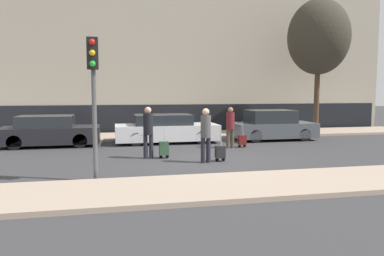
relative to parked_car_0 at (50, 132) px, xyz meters
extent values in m
plane|color=#38383A|center=(5.58, -4.67, -0.63)|extent=(80.00, 80.00, 0.00)
cube|color=tan|center=(5.58, -8.42, -0.57)|extent=(28.00, 2.50, 0.12)
cube|color=tan|center=(5.58, 2.33, -0.57)|extent=(28.00, 3.00, 0.12)
cube|color=#A89E8C|center=(5.58, 5.56, 5.44)|extent=(28.00, 2.05, 12.14)
cube|color=black|center=(5.58, 4.51, 0.17)|extent=(27.44, 0.06, 1.60)
cube|color=black|center=(0.04, 0.00, -0.14)|extent=(4.12, 1.81, 0.70)
cube|color=#23282D|center=(-0.12, 0.00, 0.46)|extent=(2.27, 1.60, 0.49)
cylinder|color=black|center=(1.32, -0.82, -0.33)|extent=(0.60, 0.18, 0.60)
cylinder|color=black|center=(1.32, 0.82, -0.33)|extent=(0.60, 0.18, 0.60)
cylinder|color=black|center=(-1.24, -0.82, -0.33)|extent=(0.60, 0.18, 0.60)
cylinder|color=black|center=(-1.24, 0.82, -0.33)|extent=(0.60, 0.18, 0.60)
cube|color=silver|center=(5.11, 0.04, -0.14)|extent=(4.69, 1.84, 0.70)
cube|color=#23282D|center=(4.92, 0.04, 0.45)|extent=(2.58, 1.62, 0.47)
cylinder|color=black|center=(6.56, -0.79, -0.33)|extent=(0.60, 0.18, 0.60)
cylinder|color=black|center=(6.56, 0.87, -0.33)|extent=(0.60, 0.18, 0.60)
cylinder|color=black|center=(3.66, -0.79, -0.33)|extent=(0.60, 0.18, 0.60)
cylinder|color=black|center=(3.66, 0.87, -0.33)|extent=(0.60, 0.18, 0.60)
cube|color=#4C5156|center=(10.34, -0.04, -0.14)|extent=(3.97, 1.80, 0.70)
cube|color=#23282D|center=(10.18, -0.04, 0.52)|extent=(2.19, 1.59, 0.62)
cylinder|color=black|center=(11.57, -0.85, -0.33)|extent=(0.60, 0.18, 0.60)
cylinder|color=black|center=(11.57, 0.77, -0.33)|extent=(0.60, 0.18, 0.60)
cylinder|color=black|center=(9.11, -0.85, -0.33)|extent=(0.60, 0.18, 0.60)
cylinder|color=black|center=(9.11, 0.77, -0.33)|extent=(0.60, 0.18, 0.60)
cylinder|color=#23232D|center=(3.98, -3.88, -0.21)|extent=(0.15, 0.15, 0.85)
cylinder|color=#23232D|center=(3.79, -3.85, -0.21)|extent=(0.15, 0.15, 0.85)
cylinder|color=black|center=(3.88, -3.87, 0.59)|extent=(0.34, 0.34, 0.74)
sphere|color=tan|center=(3.88, -3.87, 1.08)|extent=(0.24, 0.24, 0.24)
cube|color=#335138|center=(4.43, -3.96, -0.27)|extent=(0.32, 0.24, 0.48)
cylinder|color=black|center=(4.31, -3.96, -0.57)|extent=(0.12, 0.03, 0.12)
cylinder|color=black|center=(4.54, -3.96, -0.57)|extent=(0.12, 0.03, 0.12)
cylinder|color=gray|center=(4.43, -4.03, 0.25)|extent=(0.02, 0.19, 0.53)
cylinder|color=#23232D|center=(5.77, -5.03, -0.21)|extent=(0.15, 0.15, 0.84)
cylinder|color=#23232D|center=(5.58, -5.07, -0.21)|extent=(0.15, 0.15, 0.84)
cylinder|color=#4C4C4C|center=(5.67, -5.05, 0.58)|extent=(0.34, 0.34, 0.73)
sphere|color=tan|center=(5.67, -5.05, 1.06)|extent=(0.24, 0.24, 0.24)
cube|color=#262628|center=(6.21, -4.93, -0.30)|extent=(0.32, 0.24, 0.41)
cylinder|color=black|center=(6.10, -4.93, -0.57)|extent=(0.12, 0.03, 0.12)
cylinder|color=black|center=(6.32, -4.93, -0.57)|extent=(0.12, 0.03, 0.12)
cylinder|color=gray|center=(6.21, -5.00, 0.18)|extent=(0.02, 0.19, 0.53)
cylinder|color=#4C4233|center=(7.57, -2.12, -0.23)|extent=(0.15, 0.15, 0.79)
cylinder|color=#4C4233|center=(7.37, -2.14, -0.23)|extent=(0.15, 0.15, 0.79)
cylinder|color=maroon|center=(7.47, -2.13, 0.51)|extent=(0.34, 0.34, 0.69)
sphere|color=#936B4C|center=(7.47, -2.13, 0.97)|extent=(0.22, 0.22, 0.22)
cube|color=maroon|center=(8.02, -2.07, -0.31)|extent=(0.32, 0.24, 0.40)
cylinder|color=black|center=(7.90, -2.07, -0.57)|extent=(0.12, 0.03, 0.12)
cylinder|color=black|center=(8.13, -2.07, -0.57)|extent=(0.12, 0.03, 0.12)
cylinder|color=gray|center=(8.02, -2.14, 0.17)|extent=(0.02, 0.19, 0.53)
cylinder|color=#515154|center=(2.20, -6.92, 1.23)|extent=(0.12, 0.12, 3.72)
cube|color=black|center=(2.20, -7.10, 2.69)|extent=(0.28, 0.24, 0.80)
sphere|color=red|center=(2.20, -7.25, 2.96)|extent=(0.15, 0.15, 0.15)
sphere|color=gold|center=(2.20, -7.25, 2.69)|extent=(0.15, 0.15, 0.15)
sphere|color=green|center=(2.20, -7.25, 2.42)|extent=(0.15, 0.15, 0.15)
torus|color=black|center=(11.90, 2.72, -0.15)|extent=(0.72, 0.06, 0.72)
torus|color=black|center=(10.85, 2.72, -0.15)|extent=(0.72, 0.06, 0.72)
cylinder|color=navy|center=(11.38, 2.72, 0.05)|extent=(1.00, 0.05, 0.05)
cylinder|color=navy|center=(11.19, 2.72, 0.25)|extent=(0.04, 0.04, 0.40)
cylinder|color=#4C3826|center=(13.55, 1.53, 1.31)|extent=(0.28, 0.28, 3.64)
ellipsoid|color=#383328|center=(13.55, 1.53, 4.64)|extent=(3.28, 3.28, 4.01)
camera|label=1|loc=(2.65, -16.96, 1.74)|focal=35.00mm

